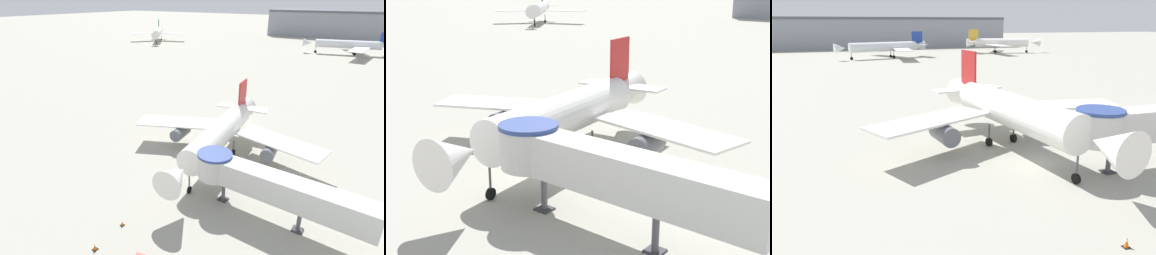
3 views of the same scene
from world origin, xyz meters
TOP-DOWN VIEW (x-y plane):
  - ground_plane at (0.00, 0.00)m, footprint 800.00×800.00m
  - main_airplane at (-0.35, 4.79)m, footprint 29.91×28.17m
  - traffic_cone_starboard_wing at (11.48, 4.40)m, footprint 0.51×0.51m
  - traffic_cone_near_nose at (-1.72, -14.04)m, footprint 0.42×0.42m
  - background_jet_gold_tail at (51.78, 122.78)m, footprint 32.08×33.59m
  - background_jet_blue_tail at (1.45, 113.32)m, footprint 34.27×35.76m
  - terminal_building at (9.10, 175.00)m, footprint 124.99×25.75m

SIDE VIEW (x-z plane):
  - ground_plane at x=0.00m, z-range 0.00..0.00m
  - traffic_cone_near_nose at x=-1.72m, z-range -0.02..0.67m
  - traffic_cone_starboard_wing at x=11.48m, z-range -0.02..0.82m
  - main_airplane at x=-0.35m, z-range -0.74..8.90m
  - background_jet_blue_tail at x=1.45m, z-range -0.56..8.98m
  - background_jet_gold_tail at x=51.78m, z-range -0.60..9.37m
  - terminal_building at x=9.10m, z-range 0.01..15.43m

